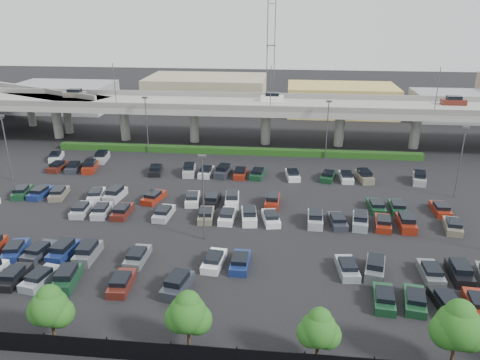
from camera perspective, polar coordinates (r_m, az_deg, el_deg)
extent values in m
plane|color=black|center=(62.14, -3.06, -3.76)|extent=(280.00, 280.00, 0.00)
cube|color=gray|center=(90.17, -0.01, 8.96)|extent=(150.00, 13.00, 1.10)
cube|color=#5E5E5A|center=(83.88, -0.46, 8.79)|extent=(150.00, 0.50, 1.00)
cube|color=#5E5E5A|center=(96.07, 0.38, 10.34)|extent=(150.00, 0.50, 1.00)
cylinder|color=gray|center=(101.66, -21.38, 6.65)|extent=(1.80, 1.80, 6.70)
cube|color=#5E5E5A|center=(101.01, -21.62, 8.37)|extent=(2.60, 9.75, 0.50)
cylinder|color=gray|center=(96.12, -13.88, 6.72)|extent=(1.80, 1.80, 6.70)
cube|color=#5E5E5A|center=(95.43, -14.04, 8.55)|extent=(2.60, 9.75, 0.50)
cylinder|color=gray|center=(92.39, -5.61, 6.67)|extent=(1.80, 1.80, 6.70)
cube|color=#5E5E5A|center=(91.68, -5.68, 8.58)|extent=(2.60, 9.75, 0.50)
cylinder|color=gray|center=(90.69, 3.15, 6.47)|extent=(1.80, 1.80, 6.70)
cube|color=#5E5E5A|center=(89.96, 3.19, 8.41)|extent=(2.60, 9.75, 0.50)
cylinder|color=gray|center=(91.14, 12.03, 6.11)|extent=(1.80, 1.80, 6.70)
cube|color=#5E5E5A|center=(90.41, 12.18, 8.04)|extent=(2.60, 9.75, 0.50)
cylinder|color=gray|center=(93.70, 20.60, 5.63)|extent=(1.80, 1.80, 6.70)
cube|color=#5E5E5A|center=(92.99, 20.85, 7.50)|extent=(2.60, 9.75, 0.50)
cube|color=#706857|center=(102.00, -19.48, 9.80)|extent=(4.40, 1.82, 1.05)
cube|color=black|center=(101.86, -19.54, 10.25)|extent=(2.60, 1.60, 0.65)
cube|color=white|center=(92.49, 3.94, 9.90)|extent=(4.40, 1.82, 1.05)
cube|color=black|center=(92.34, 3.95, 10.40)|extent=(2.60, 1.60, 0.65)
cube|color=#501C15|center=(97.46, 24.58, 8.64)|extent=(4.40, 1.82, 1.05)
cube|color=black|center=(97.32, 24.65, 9.11)|extent=(2.60, 1.60, 0.65)
cylinder|color=#4C4D51|center=(88.51, -15.03, 11.04)|extent=(0.14, 0.14, 8.00)
cylinder|color=#4C4D51|center=(82.92, 3.75, 11.07)|extent=(0.14, 0.14, 8.00)
cylinder|color=#4C4D51|center=(86.52, 22.91, 9.91)|extent=(0.14, 0.14, 8.00)
cube|color=gray|center=(117.62, -25.88, 9.72)|extent=(50.93, 30.13, 1.10)
cube|color=#5E5E5A|center=(117.46, -25.96, 10.22)|extent=(47.34, 22.43, 1.00)
cylinder|color=gray|center=(114.23, -24.15, 7.70)|extent=(1.60, 1.60, 6.70)
cylinder|color=gray|center=(104.79, -20.27, 7.18)|extent=(1.60, 1.60, 6.70)
cube|color=#153B11|center=(85.12, -0.50, 3.57)|extent=(66.00, 1.60, 1.10)
cube|color=black|center=(38.43, -9.89, -20.02)|extent=(70.00, 0.06, 1.80)
cylinder|color=black|center=(41.44, -22.60, -17.90)|extent=(0.10, 0.10, 2.00)
cylinder|color=black|center=(39.51, -15.82, -19.08)|extent=(0.10, 0.10, 2.00)
cylinder|color=black|center=(38.14, -8.36, -20.09)|extent=(0.10, 0.10, 2.00)
cylinder|color=black|center=(37.40, -0.38, -20.81)|extent=(0.10, 0.10, 2.00)
cylinder|color=#332316|center=(42.35, -21.75, -16.86)|extent=(0.26, 0.26, 1.96)
sphere|color=#1F4A13|center=(40.99, -22.20, -14.19)|extent=(3.04, 3.04, 3.04)
sphere|color=#1F4A13|center=(41.06, -21.13, -14.89)|extent=(2.39, 2.39, 2.39)
sphere|color=#1F4A13|center=(41.38, -22.95, -14.50)|extent=(2.39, 2.39, 2.39)
sphere|color=#1F4A13|center=(40.59, -22.24, -13.10)|extent=(2.06, 2.06, 2.06)
cylinder|color=#332316|center=(39.15, -6.27, -18.74)|extent=(0.26, 0.26, 1.97)
sphere|color=#1F4A13|center=(37.66, -6.41, -15.92)|extent=(3.07, 3.07, 3.07)
sphere|color=#1F4A13|center=(37.94, -5.25, -16.59)|extent=(2.41, 2.41, 2.41)
sphere|color=#1F4A13|center=(37.92, -7.35, -16.30)|extent=(2.41, 2.41, 2.41)
sphere|color=#1F4A13|center=(37.23, -6.37, -14.73)|extent=(2.08, 2.08, 2.08)
cylinder|color=#332316|center=(38.34, 9.36, -20.11)|extent=(0.26, 0.26, 1.80)
sphere|color=#1F4A13|center=(36.95, 9.57, -17.53)|extent=(2.79, 2.79, 2.79)
sphere|color=#1F4A13|center=(37.39, 10.55, -18.05)|extent=(2.19, 2.19, 2.19)
sphere|color=#1F4A13|center=(37.03, 8.66, -17.96)|extent=(2.19, 2.19, 2.19)
sphere|color=#1F4A13|center=(36.56, 9.70, -16.44)|extent=(1.89, 1.89, 1.89)
cylinder|color=#332316|center=(40.53, 24.43, -19.01)|extent=(0.26, 0.26, 2.21)
sphere|color=#1F4A13|center=(38.94, 25.04, -15.93)|extent=(3.43, 3.43, 3.43)
sphere|color=#1F4A13|center=(39.63, 25.99, -16.49)|extent=(2.70, 2.70, 2.70)
sphere|color=#1F4A13|center=(38.87, 24.01, -16.49)|extent=(2.70, 2.70, 2.70)
sphere|color=#1F4A13|center=(38.50, 25.27, -14.64)|extent=(2.33, 2.33, 2.33)
cube|color=black|center=(52.26, -25.83, -10.60)|extent=(1.87, 4.42, 0.82)
cube|color=black|center=(51.82, -26.05, -10.11)|extent=(1.63, 2.32, 0.50)
cube|color=gray|center=(50.93, -23.14, -11.00)|extent=(2.58, 4.66, 0.82)
cube|color=black|center=(50.48, -23.34, -10.50)|extent=(1.99, 2.55, 0.50)
cube|color=#153C22|center=(49.66, -20.32, -11.27)|extent=(2.32, 4.58, 1.05)
cube|color=black|center=(49.24, -20.44, -10.46)|extent=(1.89, 2.77, 0.65)
cube|color=#501C15|center=(47.67, -14.21, -12.13)|extent=(2.03, 4.48, 0.82)
cube|color=black|center=(47.18, -14.36, -11.62)|extent=(1.71, 2.37, 0.50)
cube|color=#2A2E37|center=(46.13, -7.62, -12.66)|extent=(2.64, 4.67, 1.05)
cube|color=black|center=(45.68, -7.67, -11.80)|extent=(2.07, 2.86, 0.65)
cube|color=#153C22|center=(46.09, 17.12, -13.71)|extent=(2.26, 4.56, 0.82)
cube|color=black|center=(45.59, 17.25, -13.20)|extent=(1.83, 2.45, 0.50)
cube|color=#153C22|center=(46.73, 20.51, -13.65)|extent=(2.55, 4.65, 0.82)
cube|color=black|center=(46.23, 20.67, -13.14)|extent=(1.97, 2.54, 0.50)
cube|color=black|center=(47.52, 23.81, -13.54)|extent=(2.39, 4.60, 0.82)
cube|color=black|center=(47.03, 23.99, -13.04)|extent=(1.89, 2.49, 0.50)
cube|color=maroon|center=(48.45, 26.98, -13.40)|extent=(2.23, 4.55, 0.82)
cube|color=black|center=(47.97, 27.19, -12.90)|extent=(1.81, 2.44, 0.50)
cube|color=navy|center=(57.29, -25.68, -7.76)|extent=(2.65, 4.67, 0.82)
cube|color=black|center=(56.86, -25.88, -7.29)|extent=(2.02, 2.57, 0.50)
cube|color=#2A2E37|center=(55.94, -23.25, -8.06)|extent=(2.41, 4.61, 0.82)
cube|color=black|center=(55.50, -23.44, -7.58)|extent=(1.90, 2.50, 0.50)
cube|color=navy|center=(54.64, -20.72, -8.24)|extent=(2.15, 4.53, 1.05)
cube|color=black|center=(54.27, -20.83, -7.48)|extent=(1.79, 2.71, 0.65)
cube|color=#5B5F63|center=(53.51, -18.05, -8.53)|extent=(1.85, 4.41, 1.05)
cube|color=black|center=(53.13, -18.15, -7.75)|extent=(1.62, 2.61, 0.65)
cube|color=#5B5F63|center=(51.67, -12.37, -9.18)|extent=(1.96, 4.46, 0.82)
cube|color=black|center=(51.20, -12.49, -8.68)|extent=(1.67, 2.35, 0.50)
cube|color=white|center=(49.85, -3.17, -9.87)|extent=(2.28, 4.57, 0.82)
cube|color=black|center=(49.36, -3.22, -9.36)|extent=(1.84, 2.46, 0.50)
cube|color=navy|center=(49.53, 0.02, -10.06)|extent=(1.91, 4.44, 0.82)
cube|color=black|center=(49.04, 0.00, -9.54)|extent=(1.65, 2.33, 0.50)
cube|color=gray|center=(49.78, 12.94, -10.48)|extent=(2.27, 4.57, 0.82)
cube|color=black|center=(49.29, 13.02, -9.97)|extent=(1.83, 2.45, 0.50)
cube|color=#5B5F63|center=(50.16, 16.11, -10.39)|extent=(2.72, 4.69, 1.05)
cube|color=black|center=(49.75, 16.21, -9.58)|extent=(2.12, 2.88, 0.65)
cube|color=#5B5F63|center=(51.53, 22.22, -10.46)|extent=(1.86, 4.42, 0.82)
cube|color=black|center=(51.06, 22.38, -9.97)|extent=(1.62, 2.32, 0.50)
cube|color=black|center=(52.34, 25.17, -10.29)|extent=(1.94, 4.45, 1.05)
cube|color=black|center=(51.95, 25.31, -9.51)|extent=(1.67, 2.64, 0.65)
cube|color=#A5A6AA|center=(64.65, -18.74, -3.49)|extent=(2.09, 4.50, 0.82)
cube|color=black|center=(64.24, -18.87, -3.05)|extent=(1.74, 2.39, 0.50)
cube|color=#A5A6AA|center=(63.58, -16.48, -3.64)|extent=(2.18, 4.54, 0.82)
cube|color=black|center=(63.16, -16.60, -3.20)|extent=(1.79, 2.43, 0.50)
cube|color=#501C15|center=(62.61, -14.14, -3.79)|extent=(1.84, 4.41, 0.82)
cube|color=black|center=(62.18, -14.25, -3.34)|extent=(1.61, 2.31, 0.50)
cube|color=#A5A6AA|center=(61.00, -9.26, -4.08)|extent=(2.12, 4.52, 0.82)
cube|color=black|center=(60.56, -9.34, -3.62)|extent=(1.76, 2.41, 0.50)
cube|color=#706857|center=(59.85, -4.15, -4.36)|extent=(2.18, 4.54, 0.82)
cube|color=black|center=(59.41, -4.20, -3.89)|extent=(1.79, 2.43, 0.50)
cube|color=white|center=(59.46, -1.53, -4.48)|extent=(1.96, 4.46, 0.82)
cube|color=black|center=(59.01, -1.56, -4.01)|extent=(1.68, 2.35, 0.50)
cube|color=white|center=(59.14, 1.12, -4.50)|extent=(2.37, 4.60, 1.05)
cube|color=black|center=(58.80, 1.12, -3.78)|extent=(1.92, 2.78, 0.65)
cube|color=white|center=(59.05, 3.79, -4.71)|extent=(2.66, 4.67, 0.82)
cube|color=black|center=(58.61, 3.79, -4.24)|extent=(2.03, 2.57, 0.50)
cube|color=#A5A6AA|center=(59.11, 9.14, -4.80)|extent=(1.94, 4.45, 1.05)
cube|color=black|center=(58.76, 9.19, -4.08)|extent=(1.68, 2.64, 0.65)
cube|color=#2A2E37|center=(59.40, 11.79, -4.98)|extent=(2.31, 4.58, 0.82)
cube|color=black|center=(58.96, 11.85, -4.51)|extent=(1.85, 2.47, 0.50)
cube|color=gray|center=(59.72, 14.43, -4.94)|extent=(2.40, 4.61, 1.05)
cube|color=black|center=(59.38, 14.50, -4.23)|extent=(1.94, 2.79, 0.65)
cube|color=maroon|center=(60.27, 17.01, -5.10)|extent=(2.33, 4.59, 0.82)
cube|color=black|center=(59.83, 17.11, -4.64)|extent=(1.86, 2.47, 0.50)
cube|color=maroon|center=(60.83, 19.57, -5.04)|extent=(1.88, 4.42, 1.05)
cube|color=black|center=(60.49, 19.67, -4.34)|extent=(1.63, 2.62, 0.65)
cube|color=#706857|center=(62.45, 24.48, -5.20)|extent=(2.48, 4.63, 0.82)
cube|color=black|center=(62.03, 24.62, -4.75)|extent=(1.94, 2.52, 0.50)
cube|color=#153C22|center=(73.74, -25.00, -1.37)|extent=(2.62, 4.66, 0.82)
cube|color=black|center=(73.37, -25.15, -0.97)|extent=(2.01, 2.56, 0.50)
cube|color=navy|center=(72.39, -23.13, -1.48)|extent=(2.18, 4.53, 0.82)
cube|color=black|center=(72.01, -23.27, -1.07)|extent=(1.79, 2.42, 0.50)
cube|color=#706857|center=(71.12, -21.18, -1.58)|extent=(2.49, 4.63, 0.82)
cube|color=black|center=(70.73, -21.32, -1.17)|extent=(1.94, 2.52, 0.50)
cube|color=silver|center=(68.83, -17.09, -1.80)|extent=(2.60, 4.66, 0.82)
cube|color=black|center=(68.43, -17.21, -1.38)|extent=(2.00, 2.56, 0.50)
cube|color=#A5A6AA|center=(67.78, -14.95, -1.83)|extent=(2.25, 4.56, 1.05)
cube|color=black|center=(67.48, -15.02, -1.18)|extent=(1.85, 2.75, 0.65)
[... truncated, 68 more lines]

